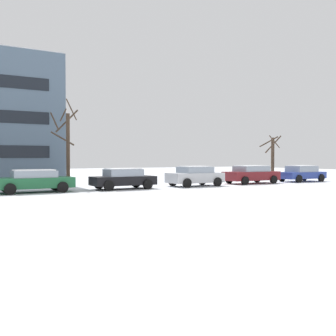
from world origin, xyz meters
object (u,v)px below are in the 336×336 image
(parked_car_black, at_px, (123,178))
(parked_car_blue, at_px, (302,173))
(parked_car_green, at_px, (34,181))
(parked_car_silver, at_px, (195,176))
(parked_car_maroon, at_px, (251,174))

(parked_car_black, height_order, parked_car_blue, parked_car_blue)
(parked_car_green, bearing_deg, parked_car_blue, -0.09)
(parked_car_green, distance_m, parked_car_blue, 22.14)
(parked_car_green, height_order, parked_car_silver, parked_car_silver)
(parked_car_green, xyz_separation_m, parked_car_black, (5.54, -0.18, -0.00))
(parked_car_green, xyz_separation_m, parked_car_blue, (22.14, -0.04, 0.02))
(parked_car_silver, bearing_deg, parked_car_blue, 0.93)
(parked_car_black, distance_m, parked_car_silver, 5.54)
(parked_car_silver, relative_size, parked_car_maroon, 0.87)
(parked_car_black, height_order, parked_car_silver, parked_car_silver)
(parked_car_green, relative_size, parked_car_silver, 1.10)
(parked_car_maroon, bearing_deg, parked_car_silver, -176.89)
(parked_car_silver, xyz_separation_m, parked_car_maroon, (5.54, 0.30, 0.00))
(parked_car_maroon, bearing_deg, parked_car_blue, -1.25)
(parked_car_black, xyz_separation_m, parked_car_silver, (5.54, -0.03, 0.04))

